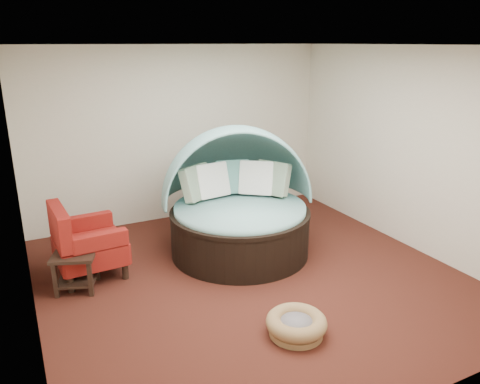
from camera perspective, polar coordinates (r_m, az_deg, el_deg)
name	(u,v)px	position (r m, az deg, el deg)	size (l,w,h in m)	color
floor	(251,277)	(6.01, 1.40, -10.30)	(5.00, 5.00, 0.00)	#471C14
wall_back	(180,134)	(7.73, -7.30, 7.01)	(5.00, 5.00, 0.00)	beige
wall_front	(416,251)	(3.61, 20.66, -6.80)	(5.00, 5.00, 0.00)	beige
wall_left	(19,201)	(4.89, -25.33, -1.00)	(5.00, 5.00, 0.00)	beige
wall_right	(410,149)	(6.99, 19.98, 4.94)	(5.00, 5.00, 0.00)	beige
ceiling	(253,45)	(5.30, 1.64, 17.47)	(5.00, 5.00, 0.00)	white
canopy_daybed	(238,195)	(6.45, -0.22, -0.35)	(2.40, 2.36, 1.77)	black
pet_basket	(296,325)	(4.94, 6.88, -15.75)	(0.79, 0.79, 0.22)	brown
red_armchair	(85,243)	(6.17, -18.41, -5.92)	(0.87, 0.87, 0.96)	black
side_table	(76,265)	(5.95, -19.37, -8.43)	(0.63, 0.63, 0.47)	black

